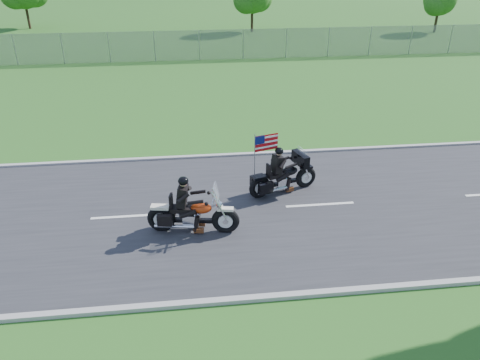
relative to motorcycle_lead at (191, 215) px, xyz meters
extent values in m
plane|color=#234F18|center=(0.06, 0.99, -0.56)|extent=(420.00, 420.00, 0.00)
cube|color=#28282B|center=(0.06, 0.99, -0.54)|extent=(120.00, 8.00, 0.04)
cube|color=#9E9B93|center=(0.06, 5.04, -0.51)|extent=(120.00, 0.18, 0.12)
cube|color=#9E9B93|center=(0.06, -3.06, -0.51)|extent=(120.00, 0.18, 0.12)
cube|color=gray|center=(-4.94, 20.99, 0.44)|extent=(60.00, 0.03, 2.00)
cylinder|color=#382316|center=(6.06, 30.99, 0.70)|extent=(0.22, 0.22, 2.52)
sphere|color=#205316|center=(5.50, 30.59, 2.14)|extent=(2.24, 2.24, 2.24)
cylinder|color=#382316|center=(-13.94, 34.99, 0.84)|extent=(0.22, 0.22, 2.80)
cylinder|color=#382316|center=(22.06, 28.99, 0.56)|extent=(0.22, 0.22, 2.24)
sphere|color=#205316|center=(22.62, 29.41, 1.92)|extent=(2.10, 2.10, 2.10)
sphere|color=#205316|center=(21.57, 28.64, 1.84)|extent=(1.96, 1.96, 1.96)
torus|color=black|center=(0.96, -0.16, -0.15)|extent=(0.83, 0.33, 0.81)
torus|color=black|center=(-0.87, 0.15, -0.15)|extent=(0.83, 0.33, 0.81)
ellipsoid|color=#B4320D|center=(0.28, -0.05, 0.24)|extent=(0.66, 0.45, 0.31)
cube|color=black|center=(-0.28, 0.05, 0.20)|extent=(0.65, 0.42, 0.13)
cube|color=black|center=(-0.23, 0.04, 0.62)|extent=(0.33, 0.47, 0.60)
sphere|color=black|center=(-0.17, 0.03, 1.09)|extent=(0.34, 0.34, 0.29)
cube|color=silver|center=(0.71, -0.12, 0.76)|extent=(0.13, 0.50, 0.44)
torus|color=black|center=(3.89, 2.26, -0.18)|extent=(0.77, 0.41, 0.75)
torus|color=black|center=(2.24, 1.73, -0.18)|extent=(0.77, 0.41, 0.75)
ellipsoid|color=black|center=(3.28, 2.06, 0.19)|extent=(0.64, 0.49, 0.29)
cube|color=black|center=(2.77, 1.90, 0.15)|extent=(0.63, 0.46, 0.12)
cube|color=black|center=(2.82, 1.91, 0.55)|extent=(0.36, 0.46, 0.56)
sphere|color=black|center=(2.87, 1.93, 0.98)|extent=(0.35, 0.35, 0.28)
cube|color=black|center=(3.65, 2.18, 0.55)|extent=(0.46, 0.85, 0.41)
cube|color=#B70C11|center=(2.47, 2.01, 1.26)|extent=(0.78, 0.27, 0.53)
camera|label=1|loc=(0.06, -11.39, 7.06)|focal=35.00mm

